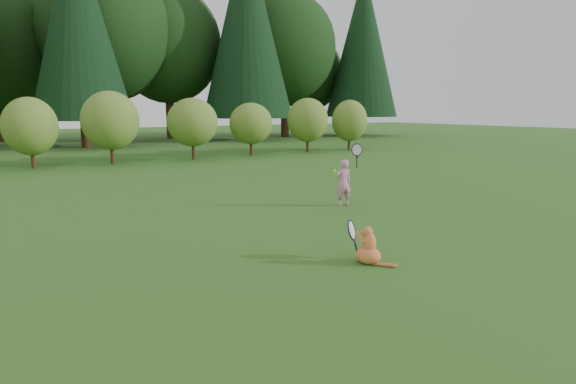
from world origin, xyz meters
TOP-DOWN VIEW (x-y plane):
  - ground at (0.00, 0.00)m, footprint 100.00×100.00m
  - shrub_row at (0.00, 13.00)m, footprint 28.00×3.00m
  - woodland_backdrop at (0.00, 23.00)m, footprint 48.00×10.00m
  - child at (2.45, 2.09)m, footprint 0.59×0.40m
  - cat at (0.22, -1.28)m, footprint 0.42×0.77m
  - tennis_ball at (0.71, 0.15)m, footprint 0.06×0.06m

SIDE VIEW (x-z plane):
  - ground at x=0.00m, z-range 0.00..0.00m
  - cat at x=0.22m, z-range -0.09..0.64m
  - child at x=2.45m, z-range -0.23..1.31m
  - tennis_ball at x=0.71m, z-range 1.07..1.13m
  - shrub_row at x=0.00m, z-range 0.00..2.80m
  - woodland_backdrop at x=0.00m, z-range 0.00..15.00m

